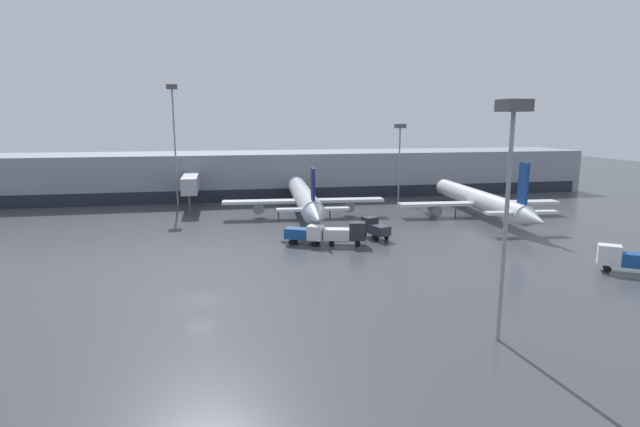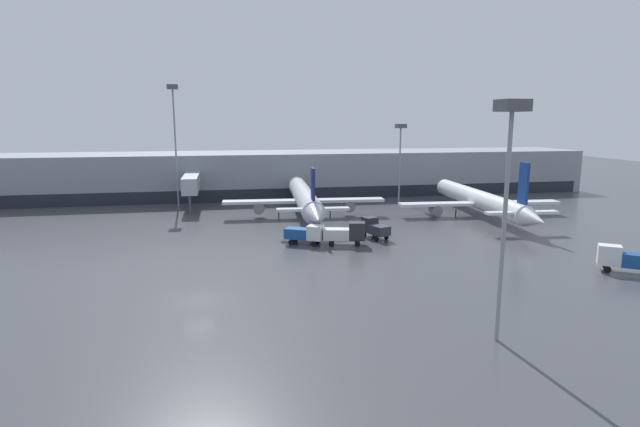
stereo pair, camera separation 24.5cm
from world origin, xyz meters
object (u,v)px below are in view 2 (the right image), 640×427
Objects in this scene: parked_jet_2 at (480,200)px; service_truck_2 at (346,233)px; service_truck_1 at (626,259)px; traffic_cone_0 at (376,224)px; apron_light_mast_2 at (400,139)px; service_truck_3 at (375,228)px; parked_jet_0 at (304,197)px; apron_light_mast_3 at (174,113)px; traffic_cone_1 at (479,205)px; service_truck_0 at (305,233)px; apron_light_mast_1 at (509,152)px.

parked_jet_2 is 7.02× the size of service_truck_2.
service_truck_2 is at bearing 1.87° from service_truck_1.
apron_light_mast_2 is (11.06, 21.05, 11.77)m from traffic_cone_0.
service_truck_3 reaches higher than traffic_cone_0.
service_truck_3 is (-21.73, -12.10, -1.19)m from parked_jet_2.
apron_light_mast_3 is at bearing 59.89° from parked_jet_0.
service_truck_1 is at bearing -56.07° from traffic_cone_0.
service_truck_3 is at bearing 44.99° from service_truck_2.
service_truck_3 is 32.55m from traffic_cone_1.
service_truck_0 is at bearing 4.63° from service_truck_1.
parked_jet_2 reaches higher than parked_jet_0.
service_truck_2 is at bearing 123.77° from parked_jet_2.
parked_jet_2 is at bearing -80.27° from service_truck_3.
service_truck_0 is 0.24× the size of apron_light_mast_3.
service_truck_1 reaches higher than traffic_cone_1.
service_truck_1 is 30.60m from service_truck_2.
service_truck_3 is 5.94× the size of traffic_cone_1.
parked_jet_2 is 6.97× the size of service_truck_1.
traffic_cone_0 is (7.20, 10.24, -1.28)m from service_truck_2.
service_truck_0 is at bearing -60.50° from apron_light_mast_3.
service_truck_2 is at bearing -55.21° from apron_light_mast_3.
service_truck_2 reaches higher than service_truck_1.
parked_jet_2 is 7.56× the size of service_truck_0.
service_truck_3 is 0.32× the size of apron_light_mast_2.
parked_jet_0 is at bearing -34.04° from apron_light_mast_3.
service_truck_0 is 15.20m from traffic_cone_0.
apron_light_mast_1 is 1.13× the size of apron_light_mast_2.
parked_jet_2 is 9.00m from traffic_cone_1.
service_truck_1 is at bearing 29.44° from apron_light_mast_1.
parked_jet_0 is at bearing 85.55° from parked_jet_2.
apron_light_mast_2 is at bearing 144.53° from traffic_cone_1.
apron_light_mast_2 is (-7.23, 48.23, 10.53)m from service_truck_1.
parked_jet_0 is 8.25× the size of service_truck_3.
traffic_cone_0 is 41.69m from apron_light_mast_3.
apron_light_mast_1 is at bearing -103.36° from apron_light_mast_2.
service_truck_2 is 5.41m from service_truck_3.
apron_light_mast_1 reaches higher than service_truck_0.
service_truck_2 is 0.33× the size of apron_light_mast_1.
service_truck_2 is 0.25× the size of apron_light_mast_3.
service_truck_3 is 34.14m from apron_light_mast_1.
apron_light_mast_3 reaches higher than service_truck_2.
parked_jet_0 reaches higher than service_truck_2.
apron_light_mast_3 is at bearing 177.00° from apron_light_mast_2.
service_truck_1 is 7.00× the size of traffic_cone_1.
traffic_cone_0 is at bearing -37.34° from apron_light_mast_3.
service_truck_0 is at bearing -127.85° from apron_light_mast_2.
apron_light_mast_3 is (-23.25, 33.46, 15.19)m from service_truck_2.
apron_light_mast_1 is at bearing 64.92° from service_truck_1.
apron_light_mast_2 is (-12.16, 8.66, 11.66)m from traffic_cone_1.
apron_light_mast_2 reaches higher than service_truck_1.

